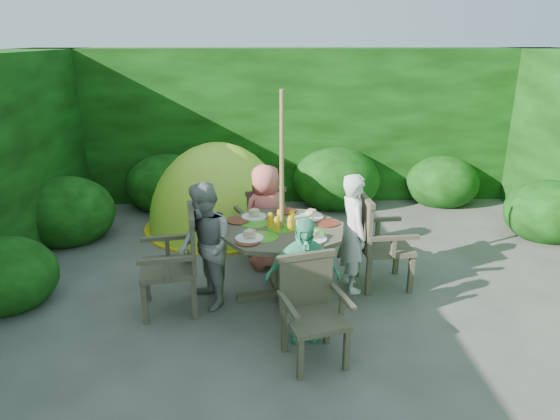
{
  "coord_description": "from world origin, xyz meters",
  "views": [
    {
      "loc": [
        -0.69,
        -4.6,
        2.66
      ],
      "look_at": [
        -0.46,
        0.63,
        0.85
      ],
      "focal_mm": 32.0,
      "sensor_mm": 36.0,
      "label": 1
    }
  ],
  "objects_px": {
    "child_right": "(353,233)",
    "child_left": "(205,247)",
    "parasol_pole": "(282,200)",
    "garden_chair_back": "(262,221)",
    "child_front": "(303,279)",
    "garden_chair_front": "(312,308)",
    "dome_tent": "(220,226)",
    "patio_table": "(282,239)",
    "garden_chair_right": "(377,240)",
    "child_back": "(266,217)",
    "garden_chair_left": "(177,260)"
  },
  "relations": [
    {
      "from": "patio_table",
      "to": "garden_chair_back",
      "type": "xyz_separation_m",
      "value": [
        -0.2,
        1.08,
        -0.19
      ]
    },
    {
      "from": "garden_chair_right",
      "to": "child_front",
      "type": "distance_m",
      "value": 1.36
    },
    {
      "from": "garden_chair_right",
      "to": "child_left",
      "type": "distance_m",
      "value": 1.89
    },
    {
      "from": "garden_chair_back",
      "to": "patio_table",
      "type": "bearing_deg",
      "value": 79.39
    },
    {
      "from": "child_back",
      "to": "dome_tent",
      "type": "bearing_deg",
      "value": -91.66
    },
    {
      "from": "patio_table",
      "to": "child_right",
      "type": "relative_size",
      "value": 1.21
    },
    {
      "from": "child_left",
      "to": "patio_table",
      "type": "bearing_deg",
      "value": 75.02
    },
    {
      "from": "child_right",
      "to": "child_left",
      "type": "relative_size",
      "value": 1.0
    },
    {
      "from": "child_back",
      "to": "child_right",
      "type": "bearing_deg",
      "value": 118.47
    },
    {
      "from": "garden_chair_right",
      "to": "garden_chair_back",
      "type": "distance_m",
      "value": 1.53
    },
    {
      "from": "garden_chair_front",
      "to": "parasol_pole",
      "type": "bearing_deg",
      "value": 85.2
    },
    {
      "from": "garden_chair_back",
      "to": "child_right",
      "type": "xyz_separation_m",
      "value": [
        0.98,
        -0.93,
        0.19
      ]
    },
    {
      "from": "child_left",
      "to": "child_back",
      "type": "height_order",
      "value": "child_left"
    },
    {
      "from": "parasol_pole",
      "to": "child_front",
      "type": "distance_m",
      "value": 0.95
    },
    {
      "from": "patio_table",
      "to": "garden_chair_right",
      "type": "height_order",
      "value": "garden_chair_right"
    },
    {
      "from": "parasol_pole",
      "to": "dome_tent",
      "type": "xyz_separation_m",
      "value": [
        -0.82,
        2.16,
        -1.1
      ]
    },
    {
      "from": "garden_chair_front",
      "to": "child_right",
      "type": "xyz_separation_m",
      "value": [
        0.58,
        1.24,
        0.19
      ]
    },
    {
      "from": "child_left",
      "to": "child_front",
      "type": "distance_m",
      "value": 1.13
    },
    {
      "from": "garden_chair_back",
      "to": "dome_tent",
      "type": "bearing_deg",
      "value": -81.07
    },
    {
      "from": "garden_chair_back",
      "to": "child_left",
      "type": "height_order",
      "value": "child_left"
    },
    {
      "from": "parasol_pole",
      "to": "child_right",
      "type": "height_order",
      "value": "parasol_pole"
    },
    {
      "from": "dome_tent",
      "to": "child_front",
      "type": "bearing_deg",
      "value": -90.9
    },
    {
      "from": "garden_chair_front",
      "to": "child_right",
      "type": "bearing_deg",
      "value": 49.32
    },
    {
      "from": "parasol_pole",
      "to": "garden_chair_left",
      "type": "distance_m",
      "value": 1.22
    },
    {
      "from": "child_left",
      "to": "child_front",
      "type": "relative_size",
      "value": 1.11
    },
    {
      "from": "garden_chair_right",
      "to": "child_right",
      "type": "distance_m",
      "value": 0.31
    },
    {
      "from": "parasol_pole",
      "to": "garden_chair_back",
      "type": "distance_m",
      "value": 1.27
    },
    {
      "from": "garden_chair_front",
      "to": "child_left",
      "type": "xyz_separation_m",
      "value": [
        -0.99,
        0.93,
        0.19
      ]
    },
    {
      "from": "patio_table",
      "to": "child_left",
      "type": "relative_size",
      "value": 1.21
    },
    {
      "from": "garden_chair_back",
      "to": "garden_chair_front",
      "type": "height_order",
      "value": "same"
    },
    {
      "from": "garden_chair_left",
      "to": "garden_chair_front",
      "type": "bearing_deg",
      "value": 46.6
    },
    {
      "from": "child_right",
      "to": "garden_chair_front",
      "type": "bearing_deg",
      "value": 146.73
    },
    {
      "from": "patio_table",
      "to": "garden_chair_front",
      "type": "xyz_separation_m",
      "value": [
        0.2,
        -1.08,
        -0.19
      ]
    },
    {
      "from": "parasol_pole",
      "to": "child_right",
      "type": "distance_m",
      "value": 0.91
    },
    {
      "from": "dome_tent",
      "to": "garden_chair_front",
      "type": "bearing_deg",
      "value": -91.64
    },
    {
      "from": "garden_chair_right",
      "to": "child_back",
      "type": "relative_size",
      "value": 0.8
    },
    {
      "from": "garden_chair_right",
      "to": "dome_tent",
      "type": "distance_m",
      "value": 2.76
    },
    {
      "from": "garden_chair_left",
      "to": "child_back",
      "type": "xyz_separation_m",
      "value": [
        0.91,
        1.0,
        0.09
      ]
    },
    {
      "from": "garden_chair_front",
      "to": "dome_tent",
      "type": "distance_m",
      "value": 3.43
    },
    {
      "from": "garden_chair_back",
      "to": "dome_tent",
      "type": "xyz_separation_m",
      "value": [
        -0.62,
        1.08,
        -0.47
      ]
    },
    {
      "from": "parasol_pole",
      "to": "patio_table",
      "type": "bearing_deg",
      "value": 23.9
    },
    {
      "from": "child_right",
      "to": "child_back",
      "type": "xyz_separation_m",
      "value": [
        -0.94,
        0.63,
        -0.02
      ]
    },
    {
      "from": "garden_chair_left",
      "to": "garden_chair_front",
      "type": "relative_size",
      "value": 1.16
    },
    {
      "from": "patio_table",
      "to": "child_left",
      "type": "distance_m",
      "value": 0.8
    },
    {
      "from": "garden_chair_back",
      "to": "garden_chair_left",
      "type": "bearing_deg",
      "value": 34.94
    },
    {
      "from": "garden_chair_back",
      "to": "garden_chair_front",
      "type": "distance_m",
      "value": 2.2
    },
    {
      "from": "patio_table",
      "to": "child_back",
      "type": "relative_size",
      "value": 1.26
    },
    {
      "from": "child_right",
      "to": "garden_chair_back",
      "type": "bearing_deg",
      "value": 38.42
    },
    {
      "from": "child_front",
      "to": "garden_chair_front",
      "type": "bearing_deg",
      "value": -83.65
    },
    {
      "from": "garden_chair_right",
      "to": "garden_chair_back",
      "type": "height_order",
      "value": "garden_chair_right"
    }
  ]
}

